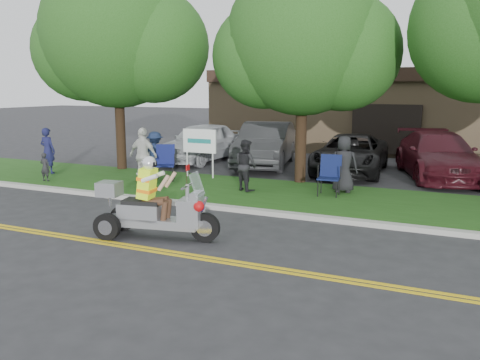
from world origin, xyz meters
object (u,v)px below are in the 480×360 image
at_px(trike_scooter, 152,210).
at_px(parked_car_left, 266,145).
at_px(parked_car_right, 438,155).
at_px(parked_car_mid, 351,154).
at_px(spectator_adult_left, 48,151).
at_px(spectator_adult_mid, 246,165).
at_px(spectator_adult_right, 143,156).
at_px(parked_car_far_left, 202,142).
at_px(lawn_chair_b, 165,160).
at_px(lawn_chair_a, 330,173).

height_order(trike_scooter, parked_car_left, same).
bearing_deg(parked_car_right, parked_car_mid, 169.06).
distance_m(trike_scooter, parked_car_mid, 10.10).
height_order(spectator_adult_left, parked_car_left, parked_car_left).
bearing_deg(parked_car_mid, trike_scooter, -105.66).
height_order(spectator_adult_left, spectator_adult_mid, spectator_adult_left).
distance_m(trike_scooter, spectator_adult_left, 9.10).
xyz_separation_m(spectator_adult_right, parked_car_far_left, (-1.01, 5.70, -0.17)).
relative_size(lawn_chair_b, spectator_adult_left, 0.72).
bearing_deg(lawn_chair_b, spectator_adult_right, -138.23).
distance_m(spectator_adult_left, spectator_adult_right, 4.22).
relative_size(trike_scooter, parked_car_mid, 0.52).
distance_m(lawn_chair_a, lawn_chair_b, 5.58).
bearing_deg(parked_car_left, parked_car_right, -12.14).
bearing_deg(spectator_adult_mid, parked_car_far_left, -21.34).
relative_size(lawn_chair_a, parked_car_left, 0.22).
xyz_separation_m(spectator_adult_mid, spectator_adult_right, (-3.45, -0.30, 0.13)).
bearing_deg(trike_scooter, lawn_chair_a, 55.36).
bearing_deg(spectator_adult_left, parked_car_right, -158.54).
height_order(lawn_chair_b, spectator_adult_mid, spectator_adult_mid).
bearing_deg(spectator_adult_right, parked_car_far_left, -76.36).
xyz_separation_m(trike_scooter, spectator_adult_left, (-7.71, 4.83, 0.31)).
relative_size(spectator_adult_right, parked_car_right, 0.33).
xyz_separation_m(lawn_chair_a, parked_car_far_left, (-6.90, 4.98, 0.08)).
bearing_deg(parked_car_left, parked_car_mid, -17.70).
relative_size(lawn_chair_a, lawn_chair_b, 0.98).
height_order(lawn_chair_a, parked_car_mid, parked_car_mid).
distance_m(spectator_adult_left, spectator_adult_mid, 7.66).
xyz_separation_m(spectator_adult_mid, parked_car_far_left, (-4.46, 5.41, -0.04)).
xyz_separation_m(trike_scooter, parked_car_mid, (2.00, 9.90, 0.10)).
distance_m(lawn_chair_a, parked_car_left, 6.22).
relative_size(spectator_adult_mid, parked_car_mid, 0.30).
distance_m(spectator_adult_right, parked_car_far_left, 5.79).
distance_m(spectator_adult_left, parked_car_left, 8.24).
xyz_separation_m(spectator_adult_left, parked_car_right, (12.71, 5.42, -0.13)).
height_order(parked_car_left, parked_car_right, parked_car_left).
xyz_separation_m(lawn_chair_a, parked_car_right, (2.60, 4.85, 0.05)).
distance_m(parked_car_far_left, parked_car_mid, 6.52).
bearing_deg(lawn_chair_b, trike_scooter, -86.69).
bearing_deg(spectator_adult_right, spectator_adult_mid, -171.48).
relative_size(trike_scooter, parked_car_far_left, 0.55).
bearing_deg(lawn_chair_a, lawn_chair_b, 174.95).
distance_m(lawn_chair_a, spectator_adult_mid, 2.48).
bearing_deg(spectator_adult_left, spectator_adult_right, 176.22).
height_order(lawn_chair_a, parked_car_right, parked_car_right).
height_order(spectator_adult_mid, spectator_adult_right, spectator_adult_right).
bearing_deg(parked_car_far_left, spectator_adult_left, -118.14).
bearing_deg(parked_car_far_left, parked_car_right, 1.18).
xyz_separation_m(lawn_chair_b, parked_car_far_left, (-1.31, 4.91, 0.06)).
bearing_deg(spectator_adult_left, spectator_adult_mid, 179.39).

